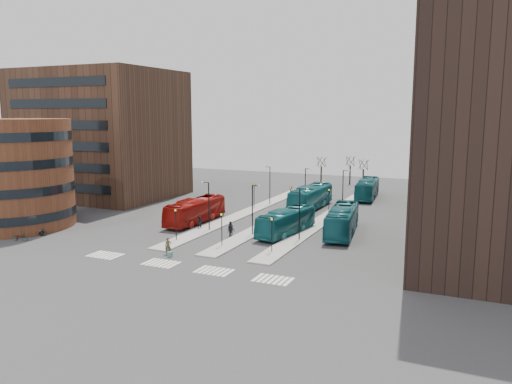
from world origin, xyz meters
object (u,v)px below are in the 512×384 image
at_px(commuter_a, 199,222).
at_px(bicycle_far, 40,232).
at_px(suitcase, 170,254).
at_px(bicycle_near, 20,237).
at_px(bicycle_mid, 38,232).
at_px(teal_bus_d, 367,189).
at_px(teal_bus_c, 342,220).
at_px(traveller, 168,246).
at_px(commuter_b, 230,229).
at_px(commuter_c, 231,230).
at_px(red_bus, 195,211).
at_px(teal_bus_b, 311,197).
at_px(teal_bus_a, 286,221).

height_order(commuter_a, bicycle_far, commuter_a).
xyz_separation_m(suitcase, commuter_a, (-3.71, 12.27, 0.55)).
bearing_deg(bicycle_near, bicycle_mid, -21.91).
height_order(suitcase, commuter_a, commuter_a).
height_order(teal_bus_d, bicycle_near, teal_bus_d).
xyz_separation_m(teal_bus_c, bicycle_near, (-33.36, -18.52, -1.28)).
bearing_deg(traveller, suitcase, -89.90).
bearing_deg(commuter_b, commuter_a, 75.52).
distance_m(commuter_b, bicycle_mid, 23.32).
bearing_deg(traveller, bicycle_near, 144.70).
bearing_deg(commuter_c, red_bus, -84.97).
bearing_deg(traveller, teal_bus_b, 36.53).
height_order(bicycle_mid, bicycle_far, bicycle_far).
height_order(bicycle_near, bicycle_mid, bicycle_near).
xyz_separation_m(teal_bus_b, commuter_c, (-3.28, -20.80, -1.06)).
relative_size(commuter_c, bicycle_mid, 1.01).
bearing_deg(bicycle_mid, commuter_c, -87.87).
relative_size(red_bus, teal_bus_b, 0.91).
distance_m(teal_bus_b, teal_bus_c, 16.66).
xyz_separation_m(teal_bus_d, commuter_a, (-14.87, -32.04, -0.87)).
distance_m(teal_bus_c, bicycle_mid, 36.98).
distance_m(suitcase, teal_bus_c, 21.88).
xyz_separation_m(suitcase, traveller, (-0.79, 0.86, 0.61)).
distance_m(traveller, commuter_a, 11.78).
relative_size(teal_bus_c, commuter_a, 7.37).
bearing_deg(bicycle_mid, traveller, -112.13).
bearing_deg(commuter_c, suitcase, 26.82).
xyz_separation_m(red_bus, teal_bus_d, (17.23, 29.02, 0.06)).
distance_m(red_bus, teal_bus_b, 19.47).
relative_size(teal_bus_c, bicycle_near, 7.18).
relative_size(suitcase, commuter_c, 0.39).
distance_m(suitcase, teal_bus_b, 31.69).
height_order(traveller, commuter_b, commuter_b).
bearing_deg(bicycle_far, traveller, -113.42).
xyz_separation_m(suitcase, bicycle_near, (-19.65, -1.53, 0.16)).
relative_size(traveller, bicycle_far, 1.05).
distance_m(commuter_a, bicycle_mid, 19.48).
relative_size(red_bus, commuter_a, 7.03).
relative_size(teal_bus_a, commuter_a, 6.63).
bearing_deg(teal_bus_a, teal_bus_b, 105.24).
height_order(traveller, bicycle_mid, traveller).
xyz_separation_m(teal_bus_b, bicycle_far, (-24.73, -29.92, -1.36)).
relative_size(traveller, commuter_c, 1.20).
xyz_separation_m(red_bus, bicycle_far, (-13.57, -13.97, -1.20)).
height_order(red_bus, bicycle_near, red_bus).
bearing_deg(commuter_a, bicycle_near, 24.73).
relative_size(teal_bus_a, traveller, 6.18).
bearing_deg(traveller, bicycle_far, 136.06).
relative_size(traveller, commuter_b, 0.96).
distance_m(red_bus, teal_bus_d, 33.75).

